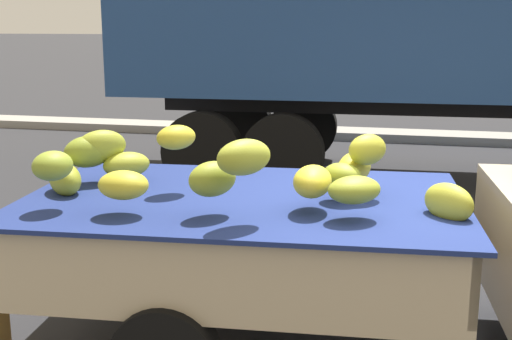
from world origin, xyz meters
name	(u,v)px	position (x,y,z in m)	size (l,w,h in m)	color
curb_strip	(418,136)	(0.00, 8.47, 0.08)	(80.00, 0.80, 0.16)	gray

